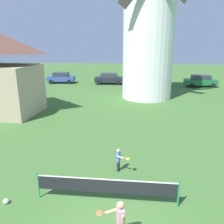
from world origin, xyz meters
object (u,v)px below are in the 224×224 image
object	(u,v)px
tennis_net	(106,186)
parked_car_cream	(154,79)
windmill	(149,18)
player_near	(120,220)
stray_ball	(6,201)
parked_car_green	(201,81)
parked_car_blue	(61,78)
parked_car_black	(109,78)
player_far	(119,159)

from	to	relation	value
tennis_net	parked_car_cream	xyz separation A→B (m)	(3.41, 25.34, 0.12)
windmill	player_near	world-z (taller)	windmill
stray_ball	tennis_net	bearing A→B (deg)	7.44
stray_ball	parked_car_green	distance (m)	28.48
stray_ball	parked_car_blue	size ratio (longest dim) A/B	0.05
parked_car_black	stray_ball	bearing A→B (deg)	-91.85
windmill	player_near	bearing A→B (deg)	-94.32
player_near	stray_ball	world-z (taller)	player_near
parked_car_blue	parked_car_black	bearing A→B (deg)	-0.70
player_far	parked_car_green	bearing A→B (deg)	67.58
tennis_net	parked_car_blue	bearing A→B (deg)	111.21
windmill	player_far	size ratio (longest dim) A/B	14.02
windmill	parked_car_blue	size ratio (longest dim) A/B	3.98
player_near	parked_car_black	world-z (taller)	parked_car_black
player_far	parked_car_green	xyz separation A→B (m)	(9.26, 22.45, 0.17)
tennis_net	parked_car_black	size ratio (longest dim) A/B	1.31
tennis_net	parked_car_black	distance (m)	25.66
tennis_net	player_near	xyz separation A→B (m)	(0.63, -1.81, 0.13)
tennis_net	parked_car_black	xyz separation A→B (m)	(-2.88, 25.50, 0.12)
parked_car_cream	parked_car_black	bearing A→B (deg)	178.56
windmill	parked_car_black	bearing A→B (deg)	122.49
parked_car_blue	player_far	bearing A→B (deg)	-66.36
player_near	parked_car_cream	xyz separation A→B (m)	(2.78, 27.15, -0.01)
stray_ball	parked_car_blue	bearing A→B (deg)	103.40
windmill	tennis_net	xyz separation A→B (m)	(-2.10, -17.69, -7.37)
tennis_net	parked_car_blue	distance (m)	27.45
parked_car_green	player_near	bearing A→B (deg)	-108.61
tennis_net	parked_car_black	bearing A→B (deg)	96.44
player_near	parked_car_black	size ratio (longest dim) A/B	0.36
windmill	tennis_net	world-z (taller)	windmill
tennis_net	stray_ball	distance (m)	3.79
stray_ball	parked_car_black	bearing A→B (deg)	88.15
parked_car_blue	parked_car_cream	distance (m)	13.34
player_far	parked_car_blue	world-z (taller)	parked_car_blue
windmill	parked_car_green	distance (m)	12.54
tennis_net	player_far	world-z (taller)	player_far
windmill	parked_car_blue	distance (m)	16.11
stray_ball	parked_car_black	size ratio (longest dim) A/B	0.05
tennis_net	player_far	bearing A→B (deg)	82.68
tennis_net	stray_ball	bearing A→B (deg)	-172.56
parked_car_cream	parked_car_green	size ratio (longest dim) A/B	1.04
player_near	stray_ball	distance (m)	4.60
parked_car_green	tennis_net	bearing A→B (deg)	-111.14
parked_car_blue	stray_ball	bearing A→B (deg)	-76.60
parked_car_blue	parked_car_green	xyz separation A→B (m)	(19.48, -0.89, 0.00)
player_far	stray_ball	xyz separation A→B (m)	(-4.01, -2.74, -0.53)
stray_ball	parked_car_cream	distance (m)	26.80
stray_ball	windmill	bearing A→B (deg)	72.25
tennis_net	parked_car_green	world-z (taller)	parked_car_green
parked_car_blue	parked_car_green	world-z (taller)	same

